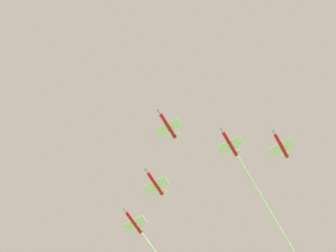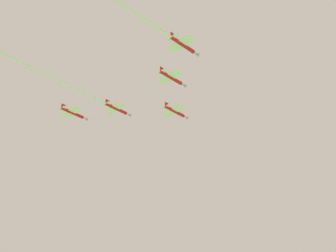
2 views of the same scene
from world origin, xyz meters
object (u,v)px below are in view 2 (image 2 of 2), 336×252
at_px(jet_lead, 175,112).
at_px(jet_port_outer, 73,113).
at_px(jet_port_inner, 78,90).
at_px(jet_starboard_outer, 150,23).
at_px(jet_starboard_inner, 172,78).

bearing_deg(jet_lead, jet_port_outer, -138.37).
bearing_deg(jet_port_inner, jet_lead, 66.63).
height_order(jet_port_inner, jet_starboard_outer, jet_port_inner).
height_order(jet_port_inner, jet_starboard_inner, jet_port_inner).
bearing_deg(jet_port_outer, jet_starboard_outer, -13.16).
bearing_deg(jet_port_outer, jet_starboard_inner, 12.34).
bearing_deg(jet_lead, jet_port_inner, -113.37).
bearing_deg(jet_starboard_inner, jet_starboard_outer, -57.86).
bearing_deg(jet_port_outer, jet_lead, 41.63).
bearing_deg(jet_starboard_inner, jet_lead, 131.73).
xyz_separation_m(jet_lead, jet_port_inner, (-34.67, 7.98, 0.56)).
distance_m(jet_port_inner, jet_starboard_inner, 32.89).
relative_size(jet_lead, jet_port_inner, 0.20).
bearing_deg(jet_port_outer, jet_port_inner, -28.21).
height_order(jet_starboard_inner, jet_starboard_outer, jet_starboard_inner).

